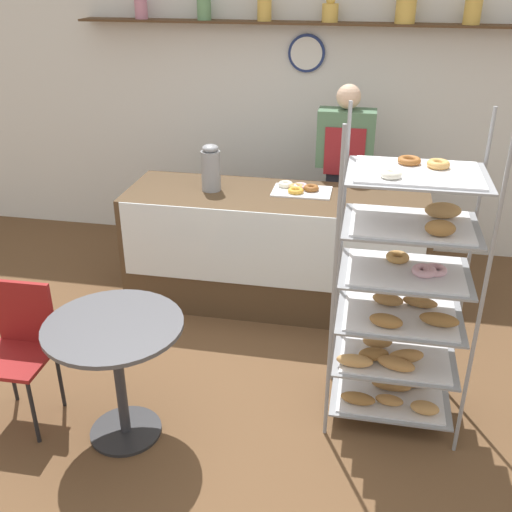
# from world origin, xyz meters

# --- Properties ---
(ground_plane) EXTENTS (14.00, 14.00, 0.00)m
(ground_plane) POSITION_xyz_m (0.00, 0.00, 0.00)
(ground_plane) COLOR brown
(back_wall) EXTENTS (10.00, 0.30, 2.70)m
(back_wall) POSITION_xyz_m (0.00, 2.46, 1.37)
(back_wall) COLOR white
(back_wall) RESTS_ON ground_plane
(display_counter) EXTENTS (2.32, 0.77, 0.92)m
(display_counter) POSITION_xyz_m (0.00, 1.22, 0.46)
(display_counter) COLOR #4C3823
(display_counter) RESTS_ON ground_plane
(pastry_rack) EXTENTS (0.76, 0.54, 1.84)m
(pastry_rack) POSITION_xyz_m (0.93, -0.01, 0.79)
(pastry_rack) COLOR gray
(pastry_rack) RESTS_ON ground_plane
(person_worker) EXTENTS (0.46, 0.23, 1.65)m
(person_worker) POSITION_xyz_m (0.47, 1.84, 0.90)
(person_worker) COLOR #282833
(person_worker) RESTS_ON ground_plane
(cafe_table) EXTENTS (0.76, 0.76, 0.76)m
(cafe_table) POSITION_xyz_m (-0.61, -0.49, 0.57)
(cafe_table) COLOR #262628
(cafe_table) RESTS_ON ground_plane
(cafe_chair) EXTENTS (0.39, 0.39, 0.86)m
(cafe_chair) POSITION_xyz_m (-1.24, -0.41, 0.53)
(cafe_chair) COLOR black
(cafe_chair) RESTS_ON ground_plane
(coffee_carafe) EXTENTS (0.15, 0.15, 0.36)m
(coffee_carafe) POSITION_xyz_m (-0.51, 1.23, 1.10)
(coffee_carafe) COLOR gray
(coffee_carafe) RESTS_ON display_counter
(donut_tray_counter) EXTENTS (0.45, 0.29, 0.05)m
(donut_tray_counter) POSITION_xyz_m (0.17, 1.33, 0.94)
(donut_tray_counter) COLOR white
(donut_tray_counter) RESTS_ON display_counter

